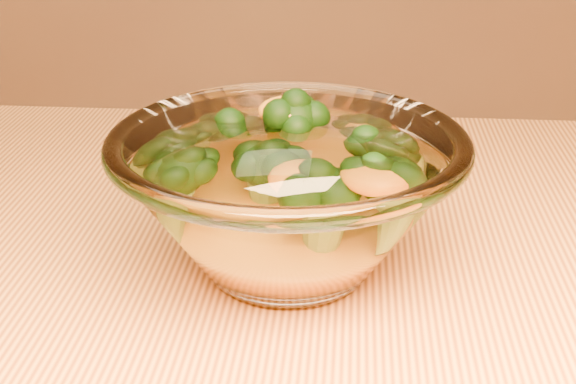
{
  "coord_description": "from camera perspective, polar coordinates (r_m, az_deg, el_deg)",
  "views": [
    {
      "loc": [
        0.04,
        -0.39,
        1.02
      ],
      "look_at": [
        0.0,
        0.08,
        0.81
      ],
      "focal_mm": 50.0,
      "sensor_mm": 36.0,
      "label": 1
    }
  ],
  "objects": [
    {
      "name": "broccoli_heap",
      "position": [
        0.52,
        0.27,
        1.54
      ],
      "size": [
        0.17,
        0.14,
        0.08
      ],
      "color": "black",
      "rests_on": "cheese_sauce"
    },
    {
      "name": "cheese_sauce",
      "position": [
        0.53,
        0.0,
        -2.62
      ],
      "size": [
        0.13,
        0.13,
        0.04
      ],
      "primitive_type": "ellipsoid",
      "color": "orange",
      "rests_on": "glass_bowl"
    },
    {
      "name": "glass_bowl",
      "position": [
        0.52,
        0.0,
        -0.5
      ],
      "size": [
        0.23,
        0.23,
        0.1
      ],
      "color": "white",
      "rests_on": "table"
    }
  ]
}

